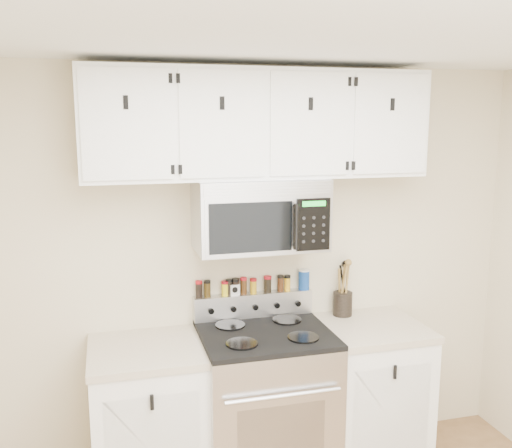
{
  "coord_description": "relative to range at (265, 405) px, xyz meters",
  "views": [
    {
      "loc": [
        -0.87,
        -1.62,
        2.17
      ],
      "look_at": [
        -0.05,
        1.45,
        1.59
      ],
      "focal_mm": 40.0,
      "sensor_mm": 36.0,
      "label": 1
    }
  ],
  "objects": [
    {
      "name": "back_wall",
      "position": [
        0.0,
        0.32,
        0.76
      ],
      "size": [
        3.5,
        0.01,
        2.5
      ],
      "primitive_type": "cube",
      "color": "beige",
      "rests_on": "floor"
    },
    {
      "name": "spice_jar_5",
      "position": [
        -0.06,
        0.28,
        0.67
      ],
      "size": [
        0.04,
        0.04,
        0.11
      ],
      "color": "#422710",
      "rests_on": "range"
    },
    {
      "name": "spice_jar_6",
      "position": [
        0.0,
        0.28,
        0.66
      ],
      "size": [
        0.04,
        0.04,
        0.1
      ],
      "color": "#BF9316",
      "rests_on": "range"
    },
    {
      "name": "base_cabinet_left",
      "position": [
        -0.69,
        0.02,
        -0.03
      ],
      "size": [
        0.64,
        0.62,
        0.92
      ],
      "color": "white",
      "rests_on": "floor"
    },
    {
      "name": "ceiling",
      "position": [
        0.0,
        -1.43,
        2.01
      ],
      "size": [
        3.5,
        3.5,
        0.01
      ],
      "primitive_type": "cube",
      "color": "white",
      "rests_on": "back_wall"
    },
    {
      "name": "upper_cabinets",
      "position": [
        -0.0,
        0.15,
        1.66
      ],
      "size": [
        2.0,
        0.35,
        0.62
      ],
      "color": "white",
      "rests_on": "back_wall"
    },
    {
      "name": "spice_jar_1",
      "position": [
        -0.29,
        0.28,
        0.67
      ],
      "size": [
        0.04,
        0.04,
        0.11
      ],
      "color": "#39290D",
      "rests_on": "range"
    },
    {
      "name": "spice_jar_4",
      "position": [
        -0.11,
        0.28,
        0.67
      ],
      "size": [
        0.05,
        0.05,
        0.1
      ],
      "color": "black",
      "rests_on": "range"
    },
    {
      "name": "spice_jar_0",
      "position": [
        -0.34,
        0.28,
        0.67
      ],
      "size": [
        0.04,
        0.04,
        0.11
      ],
      "color": "black",
      "rests_on": "range"
    },
    {
      "name": "spice_jar_8",
      "position": [
        0.18,
        0.28,
        0.67
      ],
      "size": [
        0.04,
        0.04,
        0.1
      ],
      "color": "#41220F",
      "rests_on": "range"
    },
    {
      "name": "spice_jar_7",
      "position": [
        0.09,
        0.28,
        0.67
      ],
      "size": [
        0.05,
        0.05,
        0.1
      ],
      "color": "black",
      "rests_on": "range"
    },
    {
      "name": "base_cabinet_right",
      "position": [
        0.69,
        0.02,
        -0.03
      ],
      "size": [
        0.64,
        0.62,
        0.92
      ],
      "color": "white",
      "rests_on": "floor"
    },
    {
      "name": "microwave",
      "position": [
        0.0,
        0.13,
        1.14
      ],
      "size": [
        0.76,
        0.44,
        0.42
      ],
      "color": "#9E9EA3",
      "rests_on": "back_wall"
    },
    {
      "name": "range",
      "position": [
        0.0,
        0.0,
        0.0
      ],
      "size": [
        0.76,
        0.65,
        1.1
      ],
      "color": "#B7B7BA",
      "rests_on": "floor"
    },
    {
      "name": "kitchen_timer",
      "position": [
        -0.12,
        0.28,
        0.65
      ],
      "size": [
        0.07,
        0.06,
        0.07
      ],
      "primitive_type": "cube",
      "rotation": [
        0.0,
        0.0,
        0.18
      ],
      "color": "silver",
      "rests_on": "range"
    },
    {
      "name": "spice_jar_9",
      "position": [
        0.22,
        0.28,
        0.66
      ],
      "size": [
        0.04,
        0.04,
        0.1
      ],
      "color": "gold",
      "rests_on": "range"
    },
    {
      "name": "salt_canister",
      "position": [
        0.34,
        0.28,
        0.68
      ],
      "size": [
        0.07,
        0.07,
        0.13
      ],
      "color": "navy",
      "rests_on": "range"
    },
    {
      "name": "spice_jar_3",
      "position": [
        -0.16,
        0.28,
        0.67
      ],
      "size": [
        0.04,
        0.04,
        0.1
      ],
      "color": "black",
      "rests_on": "range"
    },
    {
      "name": "spice_jar_2",
      "position": [
        -0.18,
        0.28,
        0.66
      ],
      "size": [
        0.04,
        0.04,
        0.09
      ],
      "color": "yellow",
      "rests_on": "range"
    },
    {
      "name": "utensil_crock",
      "position": [
        0.59,
        0.23,
        0.52
      ],
      "size": [
        0.12,
        0.12,
        0.36
      ],
      "color": "black",
      "rests_on": "base_cabinet_right"
    }
  ]
}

